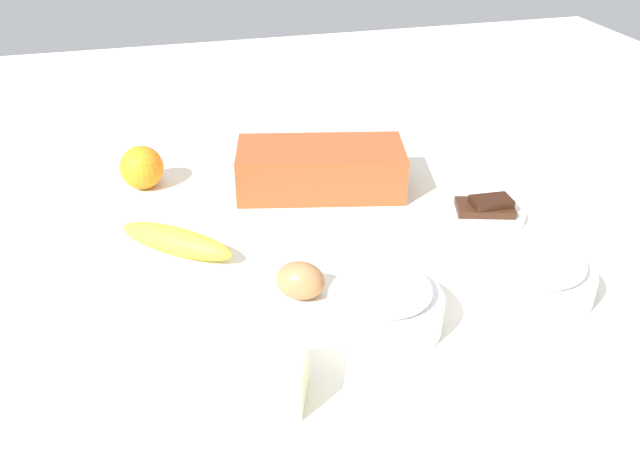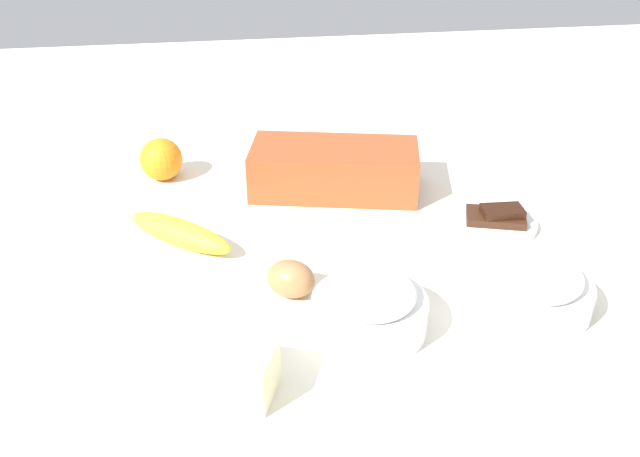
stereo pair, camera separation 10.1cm
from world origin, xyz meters
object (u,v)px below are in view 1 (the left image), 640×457
flour_bowl (386,302)px  loaf_pan (320,168)px  butter_block (264,377)px  sugar_bowl (538,273)px  banana (176,241)px  orange_fruit (142,167)px  chocolate_plate (485,211)px  egg_near_butter (300,280)px

flour_bowl → loaf_pan: bearing=87.1°
loaf_pan → butter_block: (-0.19, -0.47, -0.01)m
flour_bowl → sugar_bowl: (0.22, 0.01, -0.00)m
loaf_pan → banana: size_ratio=1.59×
flour_bowl → butter_block: (-0.17, -0.09, -0.00)m
flour_bowl → butter_block: flour_bowl is taller
flour_bowl → butter_block: size_ratio=1.60×
orange_fruit → flour_bowl: bearing=-60.1°
flour_bowl → banana: bearing=134.5°
banana → chocolate_plate: (0.49, -0.02, -0.01)m
banana → chocolate_plate: banana is taller
flour_bowl → butter_block: 0.19m
chocolate_plate → orange_fruit: bearing=154.5°
butter_block → chocolate_plate: size_ratio=0.69×
sugar_bowl → chocolate_plate: bearing=81.6°
sugar_bowl → egg_near_butter: bearing=166.6°
banana → orange_fruit: 0.24m
butter_block → egg_near_butter: bearing=64.8°
orange_fruit → sugar_bowl: bearing=-43.1°
loaf_pan → flour_bowl: bearing=-80.1°
egg_near_butter → chocolate_plate: egg_near_butter is taller
loaf_pan → chocolate_plate: size_ratio=2.32×
orange_fruit → chocolate_plate: (0.52, -0.25, -0.03)m
butter_block → egg_near_butter: 0.19m
egg_near_butter → butter_block: bearing=-115.2°
orange_fruit → chocolate_plate: 0.58m
sugar_bowl → banana: (-0.46, 0.23, -0.01)m
egg_near_butter → loaf_pan: bearing=70.2°
loaf_pan → banana: 0.30m
butter_block → sugar_bowl: bearing=14.8°
orange_fruit → butter_block: bearing=-79.6°
chocolate_plate → flour_bowl: bearing=-138.0°
flour_bowl → chocolate_plate: size_ratio=1.11×
loaf_pan → chocolate_plate: 0.28m
loaf_pan → butter_block: loaf_pan is taller
banana → egg_near_butter: (0.15, -0.15, 0.01)m
butter_block → egg_near_butter: (0.08, 0.18, -0.00)m
butter_block → loaf_pan: bearing=68.1°
loaf_pan → sugar_bowl: 0.42m
flour_bowl → chocolate_plate: 0.34m
loaf_pan → butter_block: size_ratio=3.35×
loaf_pan → egg_near_butter: size_ratio=4.54×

